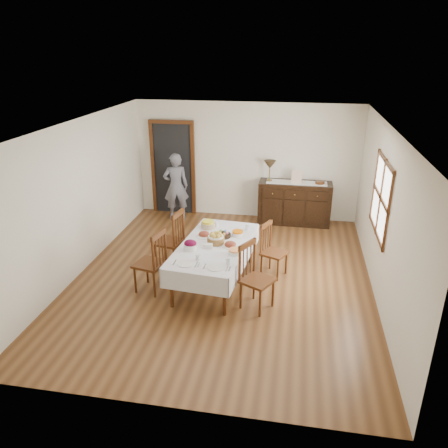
% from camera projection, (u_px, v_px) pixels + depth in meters
% --- Properties ---
extents(ground, '(6.00, 6.00, 0.00)m').
position_uv_depth(ground, '(223.00, 277.00, 7.57)').
color(ground, brown).
extents(room_shell, '(5.02, 6.02, 2.65)m').
position_uv_depth(room_shell, '(219.00, 178.00, 7.35)').
color(room_shell, silver).
rests_on(room_shell, ground).
extents(dining_table, '(1.27, 2.18, 0.72)m').
position_uv_depth(dining_table, '(215.00, 249.00, 7.15)').
color(dining_table, silver).
rests_on(dining_table, ground).
extents(chair_left_near, '(0.53, 0.53, 1.06)m').
position_uv_depth(chair_left_near, '(152.00, 261.00, 6.95)').
color(chair_left_near, '#4D2710').
rests_on(chair_left_near, ground).
extents(chair_left_far, '(0.52, 0.52, 1.08)m').
position_uv_depth(chair_left_far, '(171.00, 239.00, 7.71)').
color(chair_left_far, '#4D2710').
rests_on(chair_left_far, ground).
extents(chair_right_near, '(0.59, 0.59, 1.04)m').
position_uv_depth(chair_right_near, '(254.00, 276.00, 6.53)').
color(chair_right_near, '#4D2710').
rests_on(chair_right_near, ground).
extents(chair_right_far, '(0.52, 0.52, 0.94)m').
position_uv_depth(chair_right_far, '(272.00, 249.00, 7.48)').
color(chair_right_far, '#4D2710').
rests_on(chair_right_far, ground).
extents(sideboard, '(1.58, 0.57, 0.95)m').
position_uv_depth(sideboard, '(294.00, 203.00, 9.68)').
color(sideboard, black).
rests_on(sideboard, ground).
extents(person, '(0.59, 0.48, 1.63)m').
position_uv_depth(person, '(176.00, 184.00, 9.80)').
color(person, slate).
rests_on(person, ground).
extents(bread_basket, '(0.29, 0.29, 0.18)m').
position_uv_depth(bread_basket, '(216.00, 239.00, 7.12)').
color(bread_basket, brown).
rests_on(bread_basket, dining_table).
extents(egg_basket, '(0.29, 0.29, 0.10)m').
position_uv_depth(egg_basket, '(222.00, 235.00, 7.38)').
color(egg_basket, black).
rests_on(egg_basket, dining_table).
extents(ham_platter_a, '(0.28, 0.28, 0.11)m').
position_uv_depth(ham_platter_a, '(204.00, 235.00, 7.39)').
color(ham_platter_a, white).
rests_on(ham_platter_a, dining_table).
extents(ham_platter_b, '(0.26, 0.26, 0.11)m').
position_uv_depth(ham_platter_b, '(230.00, 245.00, 7.02)').
color(ham_platter_b, white).
rests_on(ham_platter_b, dining_table).
extents(beet_bowl, '(0.21, 0.21, 0.16)m').
position_uv_depth(beet_bowl, '(190.00, 245.00, 6.90)').
color(beet_bowl, white).
rests_on(beet_bowl, dining_table).
extents(carrot_bowl, '(0.19, 0.19, 0.09)m').
position_uv_depth(carrot_bowl, '(238.00, 233.00, 7.40)').
color(carrot_bowl, white).
rests_on(carrot_bowl, dining_table).
extents(pineapple_bowl, '(0.25, 0.25, 0.13)m').
position_uv_depth(pineapple_bowl, '(208.00, 225.00, 7.72)').
color(pineapple_bowl, tan).
rests_on(pineapple_bowl, dining_table).
extents(casserole_dish, '(0.21, 0.21, 0.08)m').
position_uv_depth(casserole_dish, '(235.00, 252.00, 6.77)').
color(casserole_dish, white).
rests_on(casserole_dish, dining_table).
extents(butter_dish, '(0.15, 0.10, 0.07)m').
position_uv_depth(butter_dish, '(208.00, 246.00, 6.96)').
color(butter_dish, white).
rests_on(butter_dish, dining_table).
extents(setting_left, '(0.43, 0.31, 0.10)m').
position_uv_depth(setting_left, '(189.00, 261.00, 6.50)').
color(setting_left, white).
rests_on(setting_left, dining_table).
extents(setting_right, '(0.43, 0.31, 0.10)m').
position_uv_depth(setting_right, '(220.00, 265.00, 6.39)').
color(setting_right, white).
rests_on(setting_right, dining_table).
extents(glass_far_a, '(0.07, 0.07, 0.10)m').
position_uv_depth(glass_far_a, '(217.00, 224.00, 7.78)').
color(glass_far_a, white).
rests_on(glass_far_a, dining_table).
extents(glass_far_b, '(0.07, 0.07, 0.11)m').
position_uv_depth(glass_far_b, '(247.00, 227.00, 7.64)').
color(glass_far_b, white).
rests_on(glass_far_b, dining_table).
extents(runner, '(1.30, 0.35, 0.01)m').
position_uv_depth(runner, '(297.00, 183.00, 9.48)').
color(runner, white).
rests_on(runner, sideboard).
extents(table_lamp, '(0.26, 0.26, 0.46)m').
position_uv_depth(table_lamp, '(270.00, 165.00, 9.46)').
color(table_lamp, olive).
rests_on(table_lamp, sideboard).
extents(picture_frame, '(0.22, 0.08, 0.28)m').
position_uv_depth(picture_frame, '(297.00, 177.00, 9.37)').
color(picture_frame, beige).
rests_on(picture_frame, sideboard).
extents(deco_bowl, '(0.20, 0.20, 0.06)m').
position_uv_depth(deco_bowl, '(320.00, 183.00, 9.38)').
color(deco_bowl, '#4D2710').
rests_on(deco_bowl, sideboard).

